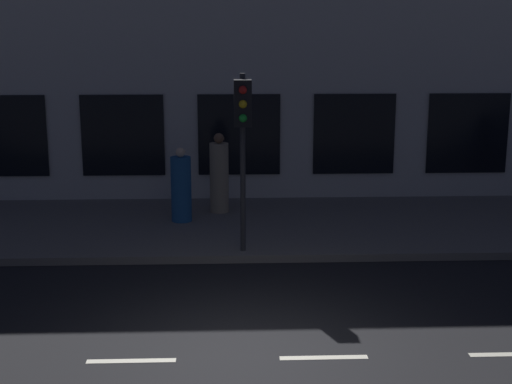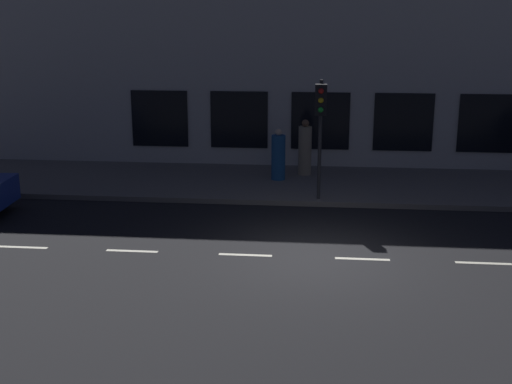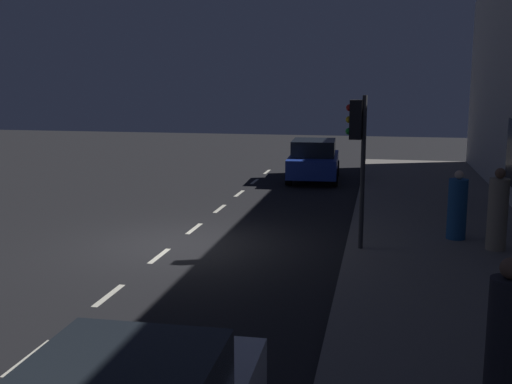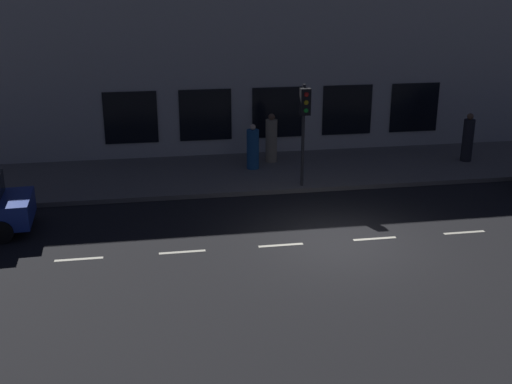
% 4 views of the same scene
% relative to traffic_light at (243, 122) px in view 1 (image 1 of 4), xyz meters
% --- Properties ---
extents(ground_plane, '(60.00, 60.00, 0.00)m').
position_rel_traffic_light_xyz_m(ground_plane, '(-4.19, 0.00, -2.63)').
color(ground_plane, black).
extents(sidewalk, '(4.50, 32.00, 0.15)m').
position_rel_traffic_light_xyz_m(sidewalk, '(2.06, 0.00, -2.55)').
color(sidewalk, slate).
rests_on(sidewalk, ground).
extents(building_facade, '(0.65, 32.00, 7.19)m').
position_rel_traffic_light_xyz_m(building_facade, '(4.61, 0.00, 0.96)').
color(building_facade, beige).
rests_on(building_facade, ground).
extents(lane_centre_line, '(0.12, 27.20, 0.01)m').
position_rel_traffic_light_xyz_m(lane_centre_line, '(-4.19, -1.00, -2.63)').
color(lane_centre_line, beige).
rests_on(lane_centre_line, ground).
extents(traffic_light, '(0.45, 0.32, 3.35)m').
position_rel_traffic_light_xyz_m(traffic_light, '(0.00, 0.00, 0.00)').
color(traffic_light, '#2D2D30').
rests_on(traffic_light, sidewalk).
extents(pedestrian_0, '(0.60, 0.60, 1.81)m').
position_rel_traffic_light_xyz_m(pedestrian_0, '(3.04, 0.48, -1.65)').
color(pedestrian_0, gray).
rests_on(pedestrian_0, sidewalk).
extents(pedestrian_1, '(0.62, 0.62, 1.62)m').
position_rel_traffic_light_xyz_m(pedestrian_1, '(2.29, 1.29, -1.75)').
color(pedestrian_1, '#1E5189').
rests_on(pedestrian_1, sidewalk).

